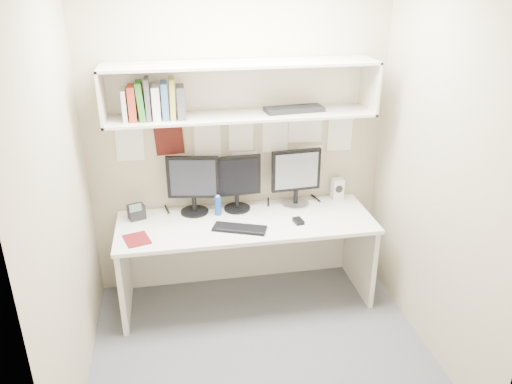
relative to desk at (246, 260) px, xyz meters
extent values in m
cube|color=#4E4E53|center=(0.00, -0.65, -0.37)|extent=(2.40, 2.00, 0.01)
cube|color=tan|center=(0.00, 0.35, 0.93)|extent=(2.40, 0.02, 2.60)
cube|color=tan|center=(0.00, -1.65, 0.93)|extent=(2.40, 0.02, 2.60)
cube|color=tan|center=(-1.20, -0.65, 0.93)|extent=(0.02, 2.00, 2.60)
cube|color=tan|center=(1.20, -0.65, 0.93)|extent=(0.02, 2.00, 2.60)
cube|color=silver|center=(0.00, -0.01, 0.35)|extent=(2.00, 0.70, 0.03)
cube|color=beige|center=(0.00, 0.32, -0.02)|extent=(1.96, 0.02, 0.70)
cube|color=beige|center=(0.00, 0.16, 1.16)|extent=(2.00, 0.38, 0.02)
cube|color=beige|center=(0.00, 0.16, 1.54)|extent=(2.00, 0.38, 0.02)
cube|color=beige|center=(0.00, 0.34, 1.35)|extent=(2.00, 0.02, 0.40)
cube|color=beige|center=(-0.99, 0.16, 1.35)|extent=(0.02, 0.38, 0.40)
cube|color=beige|center=(0.99, 0.16, 1.35)|extent=(0.02, 0.38, 0.40)
cylinder|color=black|center=(-0.39, 0.21, 0.37)|extent=(0.22, 0.22, 0.02)
cylinder|color=black|center=(-0.39, 0.21, 0.44)|extent=(0.04, 0.04, 0.11)
cube|color=black|center=(-0.39, 0.22, 0.67)|extent=(0.41, 0.10, 0.35)
cube|color=black|center=(-0.39, 0.20, 0.67)|extent=(0.35, 0.06, 0.30)
cylinder|color=black|center=(-0.04, 0.21, 0.37)|extent=(0.22, 0.22, 0.02)
cylinder|color=black|center=(-0.04, 0.21, 0.43)|extent=(0.04, 0.04, 0.11)
cube|color=black|center=(-0.04, 0.22, 0.65)|extent=(0.39, 0.05, 0.33)
cube|color=black|center=(-0.04, 0.20, 0.65)|extent=(0.34, 0.02, 0.28)
cylinder|color=#A5A5AA|center=(0.45, 0.21, 0.37)|extent=(0.23, 0.23, 0.02)
cylinder|color=black|center=(0.45, 0.21, 0.44)|extent=(0.04, 0.04, 0.11)
cube|color=black|center=(0.45, 0.22, 0.67)|extent=(0.41, 0.07, 0.35)
cube|color=#A1A0A5|center=(0.45, 0.20, 0.67)|extent=(0.36, 0.03, 0.30)
cube|color=black|center=(-0.07, -0.15, 0.37)|extent=(0.43, 0.28, 0.02)
cube|color=black|center=(0.39, -0.12, 0.38)|extent=(0.08, 0.11, 0.03)
cube|color=silver|center=(0.83, 0.26, 0.46)|extent=(0.10, 0.10, 0.18)
cylinder|color=black|center=(0.83, 0.22, 0.47)|extent=(0.06, 0.01, 0.06)
cylinder|color=navy|center=(-0.20, 0.14, 0.44)|extent=(0.05, 0.05, 0.15)
cylinder|color=white|center=(-0.20, 0.14, 0.52)|extent=(0.03, 0.03, 0.02)
cube|color=#5D1014|center=(-0.83, -0.17, 0.37)|extent=(0.22, 0.24, 0.01)
cube|color=black|center=(-0.84, 0.18, 0.42)|extent=(0.15, 0.14, 0.11)
cube|color=#4C6659|center=(-0.84, 0.13, 0.48)|extent=(0.09, 0.04, 0.06)
cube|color=beige|center=(-0.84, 0.14, 1.29)|extent=(0.03, 0.18, 0.22)
cube|color=#9B2F1C|center=(-0.79, 0.14, 1.30)|extent=(0.05, 0.18, 0.25)
cube|color=#276D24|center=(-0.73, 0.14, 1.31)|extent=(0.04, 0.18, 0.27)
cube|color=#47474B|center=(-0.68, 0.14, 1.32)|extent=(0.03, 0.18, 0.30)
cube|color=white|center=(-0.62, 0.14, 1.29)|extent=(0.05, 0.18, 0.24)
cube|color=#395F90|center=(-0.56, 0.14, 1.31)|extent=(0.05, 0.18, 0.26)
cube|color=#989D34|center=(-0.51, 0.14, 1.32)|extent=(0.04, 0.18, 0.29)
cube|color=#414244|center=(-0.45, 0.14, 1.29)|extent=(0.06, 0.18, 0.23)
cube|color=black|center=(0.41, 0.17, 1.19)|extent=(0.46, 0.22, 0.03)
camera|label=1|loc=(-0.54, -3.45, 2.14)|focal=35.00mm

